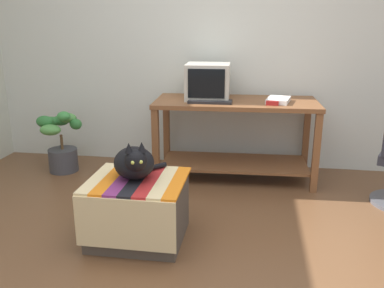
% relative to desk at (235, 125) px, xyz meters
% --- Properties ---
extents(ground_plane, '(14.00, 14.00, 0.00)m').
position_rel_desk_xyz_m(ground_plane, '(-0.27, -1.60, -0.53)').
color(ground_plane, brown).
extents(back_wall, '(8.00, 0.10, 2.60)m').
position_rel_desk_xyz_m(back_wall, '(-0.27, 0.45, 0.77)').
color(back_wall, silver).
rests_on(back_wall, ground_plane).
extents(desk, '(1.55, 0.73, 0.77)m').
position_rel_desk_xyz_m(desk, '(0.00, 0.00, 0.00)').
color(desk, brown).
rests_on(desk, ground_plane).
extents(tv_monitor, '(0.42, 0.43, 0.34)m').
position_rel_desk_xyz_m(tv_monitor, '(-0.27, 0.04, 0.41)').
color(tv_monitor, '#BCB7A8').
rests_on(tv_monitor, desk).
extents(keyboard, '(0.40, 0.16, 0.02)m').
position_rel_desk_xyz_m(keyboard, '(-0.23, -0.16, 0.25)').
color(keyboard, black).
rests_on(keyboard, desk).
extents(book, '(0.24, 0.32, 0.04)m').
position_rel_desk_xyz_m(book, '(0.39, -0.03, 0.26)').
color(book, white).
rests_on(book, desk).
extents(ottoman_with_blanket, '(0.66, 0.60, 0.45)m').
position_rel_desk_xyz_m(ottoman_with_blanket, '(-0.60, -1.32, -0.30)').
color(ottoman_with_blanket, '#4C4238').
rests_on(ottoman_with_blanket, ground_plane).
extents(cat, '(0.39, 0.46, 0.29)m').
position_rel_desk_xyz_m(cat, '(-0.61, -1.29, 0.04)').
color(cat, black).
rests_on(cat, ottoman_with_blanket).
extents(potted_plant, '(0.44, 0.37, 0.65)m').
position_rel_desk_xyz_m(potted_plant, '(-1.76, -0.10, -0.23)').
color(potted_plant, '#3D3D42').
rests_on(potted_plant, ground_plane).
extents(stapler, '(0.11, 0.04, 0.04)m').
position_rel_desk_xyz_m(stapler, '(0.33, -0.19, 0.26)').
color(stapler, '#A31E1E').
rests_on(stapler, desk).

